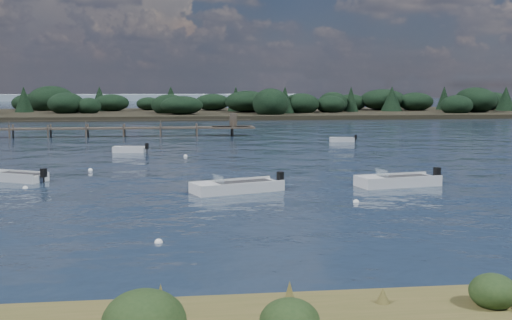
{
  "coord_description": "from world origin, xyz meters",
  "views": [
    {
      "loc": [
        -3.12,
        -28.81,
        6.05
      ],
      "look_at": [
        2.39,
        14.0,
        1.0
      ],
      "focal_mm": 45.0,
      "sensor_mm": 36.0,
      "label": 1
    }
  ],
  "objects": [
    {
      "name": "dinghy_mid_grey",
      "position": [
        -13.21,
        13.17,
        0.15
      ],
      "size": [
        4.41,
        3.39,
        1.14
      ],
      "color": "#B1B6B9",
      "rests_on": "ground"
    },
    {
      "name": "shore_lip",
      "position": [
        0.0,
        -12.2,
        0.0
      ],
      "size": [
        160.0,
        0.6,
        0.3
      ],
      "primitive_type": "cube",
      "color": "black",
      "rests_on": "ground"
    },
    {
      "name": "buoy_a",
      "position": [
        -3.76,
        -4.32,
        0.0
      ],
      "size": [
        0.32,
        0.32,
        0.32
      ],
      "primitive_type": "sphere",
      "color": "white",
      "rests_on": "ground"
    },
    {
      "name": "dinghy_mid_white_b",
      "position": [
        10.25,
        8.08,
        0.18
      ],
      "size": [
        5.51,
        2.79,
        1.34
      ],
      "color": "silver",
      "rests_on": "ground"
    },
    {
      "name": "far_headland",
      "position": [
        25.0,
        100.0,
        1.96
      ],
      "size": [
        190.0,
        40.0,
        5.8
      ],
      "color": "black",
      "rests_on": "ground"
    },
    {
      "name": "tender_far_grey_b",
      "position": [
        14.74,
        37.78,
        0.14
      ],
      "size": [
        2.93,
        1.32,
        0.99
      ],
      "color": "#B1B6B9",
      "rests_on": "ground"
    },
    {
      "name": "buoy_extra_a",
      "position": [
        -9.06,
        17.61,
        0.0
      ],
      "size": [
        0.32,
        0.32,
        0.32
      ],
      "primitive_type": "sphere",
      "color": "white",
      "rests_on": "ground"
    },
    {
      "name": "jetty",
      "position": [
        -21.74,
        47.99,
        0.98
      ],
      "size": [
        64.5,
        3.2,
        3.4
      ],
      "color": "#494035",
      "rests_on": "ground"
    },
    {
      "name": "buoy_b",
      "position": [
        6.22,
        3.03,
        0.0
      ],
      "size": [
        0.32,
        0.32,
        0.32
      ],
      "primitive_type": "sphere",
      "color": "white",
      "rests_on": "ground"
    },
    {
      "name": "tender_far_white",
      "position": [
        -7.12,
        29.74,
        0.15
      ],
      "size": [
        3.25,
        1.64,
        1.09
      ],
      "color": "silver",
      "rests_on": "ground"
    },
    {
      "name": "dinghy_mid_white_a",
      "position": [
        0.4,
        7.15,
        0.17
      ],
      "size": [
        5.62,
        3.54,
        1.3
      ],
      "color": "silver",
      "rests_on": "ground"
    },
    {
      "name": "ground",
      "position": [
        0.0,
        60.0,
        0.0
      ],
      "size": [
        400.0,
        400.0,
        0.0
      ],
      "primitive_type": "plane",
      "color": "#152031",
      "rests_on": "ground"
    },
    {
      "name": "buoy_e",
      "position": [
        -2.15,
        25.92,
        0.0
      ],
      "size": [
        0.32,
        0.32,
        0.32
      ],
      "primitive_type": "sphere",
      "color": "white",
      "rests_on": "ground"
    },
    {
      "name": "buoy_c",
      "position": [
        -11.84,
        9.89,
        0.0
      ],
      "size": [
        0.32,
        0.32,
        0.32
      ],
      "primitive_type": "sphere",
      "color": "white",
      "rests_on": "ground"
    }
  ]
}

